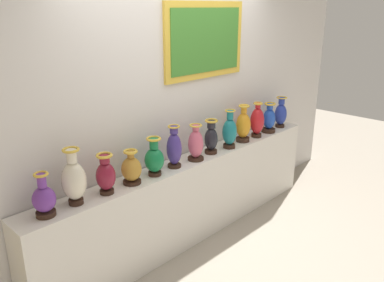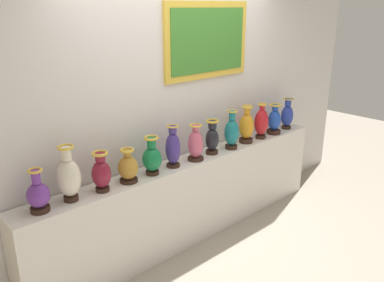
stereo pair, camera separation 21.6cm
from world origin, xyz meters
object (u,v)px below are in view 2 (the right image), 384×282
at_px(vase_teal, 232,132).
at_px(vase_emerald, 152,158).
at_px(vase_violet, 38,195).
at_px(vase_ivory, 69,177).
at_px(vase_rose, 196,144).
at_px(vase_onyx, 212,138).
at_px(vase_sapphire, 274,121).
at_px(vase_amber, 247,126).
at_px(vase_indigo, 173,148).
at_px(vase_crimson, 261,122).
at_px(vase_ochre, 128,168).
at_px(vase_burgundy, 101,173).
at_px(vase_cobalt, 287,115).

bearing_deg(vase_teal, vase_emerald, 178.80).
bearing_deg(vase_violet, vase_ivory, 1.77).
relative_size(vase_violet, vase_rose, 0.93).
distance_m(vase_violet, vase_teal, 2.01).
distance_m(vase_onyx, vase_sapphire, 1.00).
relative_size(vase_violet, vase_emerald, 0.95).
bearing_deg(vase_violet, vase_amber, -0.28).
xyz_separation_m(vase_ivory, vase_teal, (1.77, -0.04, -0.02)).
bearing_deg(vase_indigo, vase_crimson, -1.29).
bearing_deg(vase_ochre, vase_onyx, 0.08).
height_order(vase_ochre, vase_indigo, vase_indigo).
bearing_deg(vase_burgundy, vase_cobalt, 0.01).
bearing_deg(vase_crimson, vase_rose, 179.40).
height_order(vase_ivory, vase_crimson, vase_ivory).
bearing_deg(vase_emerald, vase_ochre, 177.99).
relative_size(vase_onyx, vase_sapphire, 1.00).
xyz_separation_m(vase_burgundy, vase_ochre, (0.25, 0.01, -0.03)).
height_order(vase_burgundy, vase_ochre, vase_burgundy).
relative_size(vase_rose, vase_sapphire, 1.01).
xyz_separation_m(vase_crimson, vase_cobalt, (0.52, 0.02, -0.02)).
distance_m(vase_violet, vase_ochre, 0.76).
bearing_deg(vase_teal, vase_cobalt, 1.38).
distance_m(vase_emerald, vase_amber, 1.27).
height_order(vase_indigo, vase_rose, vase_indigo).
height_order(vase_onyx, vase_teal, vase_teal).
distance_m(vase_ochre, vase_crimson, 1.75).
distance_m(vase_emerald, vase_crimson, 1.51).
bearing_deg(vase_amber, vase_indigo, 179.48).
distance_m(vase_burgundy, vase_emerald, 0.50).
bearing_deg(vase_onyx, vase_amber, -0.81).
relative_size(vase_ivory, vase_emerald, 1.27).
xyz_separation_m(vase_onyx, vase_teal, (0.25, -0.03, 0.01)).
height_order(vase_violet, vase_cobalt, vase_cobalt).
distance_m(vase_teal, vase_cobalt, 1.02).
bearing_deg(vase_burgundy, vase_rose, -0.51).
height_order(vase_violet, vase_amber, vase_amber).
bearing_deg(vase_burgundy, vase_onyx, 0.31).
xyz_separation_m(vase_violet, vase_ochre, (0.76, -0.00, -0.00)).
bearing_deg(vase_indigo, vase_ivory, 179.48).
xyz_separation_m(vase_ochre, vase_emerald, (0.24, -0.01, 0.03)).
bearing_deg(vase_crimson, vase_ochre, 179.18).
relative_size(vase_indigo, vase_amber, 0.97).
height_order(vase_burgundy, vase_onyx, vase_onyx).
relative_size(vase_emerald, vase_rose, 0.98).
bearing_deg(vase_cobalt, vase_ivory, 179.64).
relative_size(vase_ivory, vase_burgundy, 1.33).
distance_m(vase_rose, vase_teal, 0.49).
height_order(vase_rose, vase_crimson, vase_crimson).
bearing_deg(vase_ochre, vase_crimson, -0.82).
bearing_deg(vase_sapphire, vase_burgundy, 179.67).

